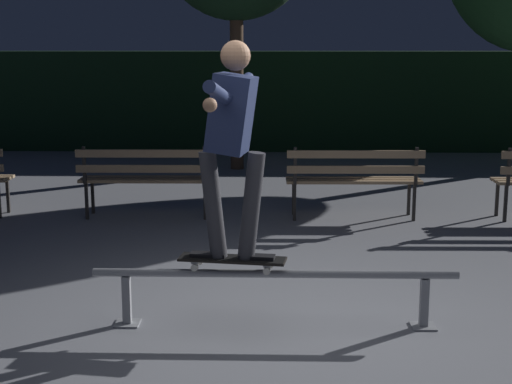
{
  "coord_description": "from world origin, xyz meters",
  "views": [
    {
      "loc": [
        0.0,
        -5.16,
        2.03
      ],
      "look_at": [
        -0.15,
        0.89,
        0.85
      ],
      "focal_mm": 52.51,
      "sensor_mm": 36.0,
      "label": 1
    }
  ],
  "objects": [
    {
      "name": "hedge_backdrop",
      "position": [
        0.0,
        9.89,
        0.97
      ],
      "size": [
        24.0,
        1.2,
        1.93
      ],
      "primitive_type": "cube",
      "color": "black",
      "rests_on": "ground"
    },
    {
      "name": "park_bench_left_center",
      "position": [
        -1.54,
        3.57,
        0.54
      ],
      "size": [
        1.61,
        0.44,
        0.88
      ],
      "color": "#282623",
      "rests_on": "ground"
    },
    {
      "name": "grind_rail",
      "position": [
        -0.0,
        0.09,
        0.33
      ],
      "size": [
        2.67,
        0.18,
        0.43
      ],
      "color": "gray",
      "rests_on": "ground"
    },
    {
      "name": "skateboard",
      "position": [
        -0.31,
        0.09,
        0.5
      ],
      "size": [
        0.8,
        0.31,
        0.09
      ],
      "color": "black",
      "rests_on": "grind_rail"
    },
    {
      "name": "park_bench_right_center",
      "position": [
        0.93,
        3.57,
        0.54
      ],
      "size": [
        1.61,
        0.44,
        0.88
      ],
      "color": "#282623",
      "rests_on": "ground"
    },
    {
      "name": "skateboarder",
      "position": [
        -0.31,
        0.09,
        1.44
      ],
      "size": [
        0.63,
        1.4,
        1.56
      ],
      "color": "black",
      "rests_on": "skateboard"
    },
    {
      "name": "ground_plane",
      "position": [
        0.0,
        0.0,
        0.0
      ],
      "size": [
        90.0,
        90.0,
        0.0
      ],
      "primitive_type": "plane",
      "color": "slate"
    }
  ]
}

